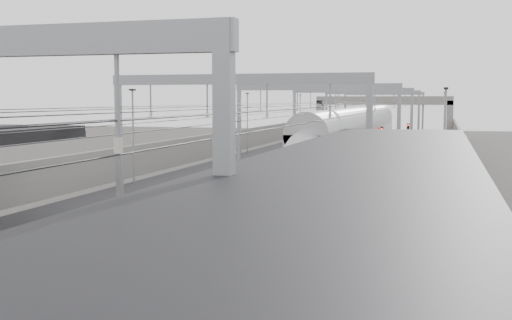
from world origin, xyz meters
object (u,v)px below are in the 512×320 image
Objects in this scene: overbridge at (383,106)px; train at (353,144)px; bench at (396,265)px; signal_green at (309,134)px.

overbridge is 0.42× the size of train.
train is 30.43× the size of bench.
overbridge is at bearing 91.81° from train.
bench is 0.49× the size of signal_green.
overbridge is 88.70m from bench.
bench is at bearing -75.66° from signal_green.
train is 41.39m from bench.
signal_green is at bearing 104.34° from bench.
signal_green is (-13.49, 52.74, 0.90)m from bench.
overbridge is 6.33× the size of signal_green.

